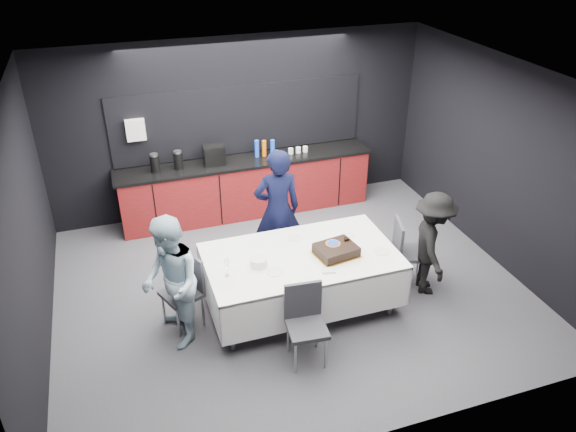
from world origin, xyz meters
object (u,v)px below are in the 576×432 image
(party_table, at_px, (301,264))
(person_right, at_px, (432,244))
(chair_left, at_px, (187,286))
(person_left, at_px, (171,283))
(plate_stack, at_px, (259,262))
(cake_assembly, at_px, (336,250))
(chair_near, at_px, (305,318))
(chair_right, at_px, (405,248))
(person_center, at_px, (277,210))
(champagne_flute, at_px, (227,264))

(party_table, distance_m, person_right, 1.71)
(chair_left, bearing_deg, person_left, -126.58)
(plate_stack, height_order, person_right, person_right)
(party_table, relative_size, cake_assembly, 4.12)
(person_left, bearing_deg, chair_near, 55.59)
(cake_assembly, height_order, person_left, person_left)
(chair_near, bearing_deg, person_left, 151.09)
(chair_right, relative_size, person_center, 0.53)
(person_left, bearing_deg, champagne_flute, 82.04)
(person_center, bearing_deg, plate_stack, 64.07)
(party_table, height_order, chair_left, chair_left)
(chair_near, bearing_deg, chair_right, 27.57)
(plate_stack, distance_m, chair_right, 2.05)
(party_table, bearing_deg, person_center, 89.11)
(party_table, relative_size, plate_stack, 11.36)
(person_right, bearing_deg, party_table, 102.50)
(chair_near, bearing_deg, person_right, 18.45)
(chair_near, height_order, person_left, person_left)
(plate_stack, bearing_deg, person_right, -3.47)
(person_center, bearing_deg, person_right, 147.31)
(person_center, distance_m, person_left, 1.94)
(champagne_flute, distance_m, chair_near, 1.07)
(cake_assembly, distance_m, chair_left, 1.83)
(chair_near, height_order, person_center, person_center)
(person_left, bearing_deg, person_right, 83.05)
(plate_stack, relative_size, person_center, 0.12)
(party_table, xyz_separation_m, cake_assembly, (0.40, -0.13, 0.20))
(cake_assembly, bearing_deg, chair_left, 170.87)
(champagne_flute, bearing_deg, chair_right, 4.67)
(plate_stack, distance_m, chair_near, 0.89)
(party_table, bearing_deg, chair_right, 2.52)
(cake_assembly, height_order, chair_near, cake_assembly)
(party_table, height_order, chair_right, chair_right)
(chair_right, xyz_separation_m, chair_near, (-1.73, -0.90, 0.00))
(cake_assembly, xyz_separation_m, person_left, (-1.98, 0.02, -0.04))
(chair_right, distance_m, person_left, 3.08)
(plate_stack, bearing_deg, chair_right, 3.31)
(champagne_flute, distance_m, person_right, 2.65)
(champagne_flute, bearing_deg, cake_assembly, 0.21)
(chair_right, distance_m, chair_near, 1.95)
(plate_stack, relative_size, chair_left, 0.22)
(cake_assembly, bearing_deg, chair_near, -132.53)
(plate_stack, relative_size, person_right, 0.14)
(plate_stack, relative_size, chair_right, 0.22)
(champagne_flute, height_order, person_left, person_left)
(champagne_flute, bearing_deg, person_right, -1.21)
(cake_assembly, bearing_deg, person_center, 109.02)
(party_table, bearing_deg, plate_stack, -174.55)
(champagne_flute, xyz_separation_m, chair_right, (2.43, 0.20, -0.40))
(chair_near, xyz_separation_m, person_center, (0.27, 1.83, 0.34))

